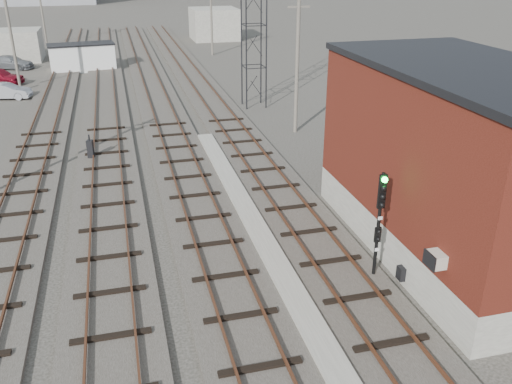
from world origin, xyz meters
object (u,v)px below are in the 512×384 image
object	(u,v)px
car_silver	(6,91)
car_grey	(11,62)
signal_mast	(379,219)
site_trailer	(82,57)
switch_stand	(90,149)

from	to	relation	value
car_silver	car_grey	world-z (taller)	car_grey
signal_mast	site_trailer	distance (m)	43.19
signal_mast	switch_stand	distance (m)	18.24
signal_mast	switch_stand	bearing A→B (deg)	123.58
switch_stand	car_grey	xyz separation A→B (m)	(-8.22, 29.35, -0.02)
signal_mast	car_silver	bearing A→B (deg)	118.16
switch_stand	car_silver	xyz separation A→B (m)	(-6.79, 16.31, -0.05)
car_grey	car_silver	bearing A→B (deg)	-150.12
car_silver	car_grey	xyz separation A→B (m)	(-1.43, 13.04, 0.03)
site_trailer	car_grey	world-z (taller)	site_trailer
switch_stand	site_trailer	size ratio (longest dim) A/B	0.22
car_silver	site_trailer	bearing A→B (deg)	-18.04
switch_stand	car_grey	bearing A→B (deg)	119.87
site_trailer	car_silver	distance (m)	11.71
car_silver	car_grey	size ratio (longest dim) A/B	0.85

